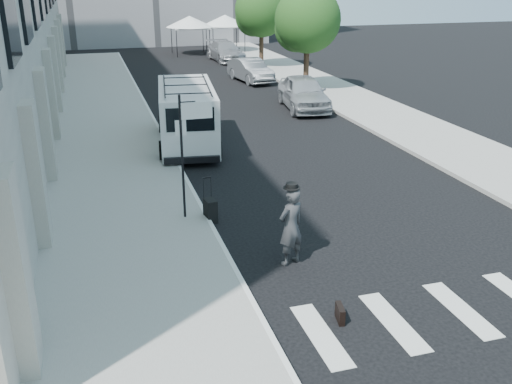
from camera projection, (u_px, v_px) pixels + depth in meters
ground at (311, 260)px, 14.15m from camera, size 120.00×120.00×0.00m
sidewalk_left at (105, 119)px, 27.30m from camera, size 4.50×48.00×0.15m
sidewalk_right at (327, 89)px, 34.39m from camera, size 4.00×56.00×0.15m
sign_pole at (190, 131)px, 15.43m from camera, size 1.03×0.07×3.50m
tree_near at (305, 22)px, 32.72m from camera, size 3.80×3.83×6.03m
tree_far at (259, 12)px, 40.77m from camera, size 3.80×3.83×6.03m
tent_left at (190, 22)px, 48.20m from camera, size 4.00×4.00×3.20m
tent_right at (225, 21)px, 49.50m from camera, size 4.00×4.00×3.20m
businessman at (291, 226)px, 13.63m from camera, size 0.85×0.72×1.97m
briefcase at (340, 313)px, 11.62m from camera, size 0.20×0.46×0.34m
suitcase at (210, 210)px, 16.21m from camera, size 0.35×0.50×1.28m
cargo_van at (187, 115)px, 23.13m from camera, size 2.92×6.71×2.44m
parked_car_a at (304, 92)px, 29.39m from camera, size 2.65×5.26×1.72m
parked_car_b at (251, 70)px, 36.77m from camera, size 2.14×4.60×1.46m
parked_car_c at (226, 51)px, 45.29m from camera, size 2.41×5.31×1.51m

